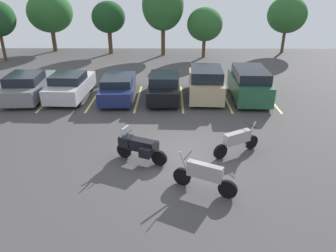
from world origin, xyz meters
The scene contains 16 objects.
ground centered at (0.00, 0.00, -0.05)m, with size 44.00×44.00×0.10m, color #423F3F.
motorcycle_touring centered at (-1.44, -0.54, 0.63)m, with size 2.03×1.20×1.35m.
motorcycle_second centered at (2.45, 0.08, 0.59)m, with size 2.00×1.24×1.25m.
motorcycle_third centered at (0.88, -2.47, 0.60)m, with size 2.07×1.11×1.28m.
parking_stripes centered at (-2.19, 6.70, 0.00)m, with size 15.85×4.70×0.01m.
car_grey centered at (-8.69, 6.80, 0.75)m, with size 2.23×4.85×1.56m.
car_silver centered at (-6.19, 6.80, 0.74)m, with size 2.08×4.38×1.53m.
car_navy centered at (-3.37, 6.85, 0.67)m, with size 2.03×4.86×1.38m.
car_black centered at (-0.63, 6.79, 0.74)m, with size 1.82×4.58×1.51m.
car_tan centered at (1.81, 6.89, 0.91)m, with size 2.10×4.45×1.88m.
car_green centered at (4.35, 6.67, 0.93)m, with size 2.03×4.44×1.86m.
tree_center centered at (-0.96, 18.80, 4.36)m, with size 3.70×3.70×6.53m.
tree_center_left centered at (10.55, 20.09, 3.48)m, with size 3.60×3.60×5.15m.
tree_far_right centered at (2.73, 17.90, 2.89)m, with size 3.12×3.12×4.34m.
tree_rear centered at (-6.00, 19.51, 3.30)m, with size 3.06×3.06×4.74m.
tree_right centered at (-11.71, 20.57, 3.65)m, with size 4.22×4.22×5.53m.
Camera 1 is at (-0.23, -11.43, 6.49)m, focal length 34.33 mm.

